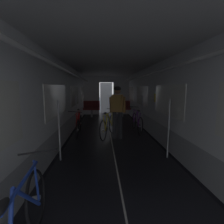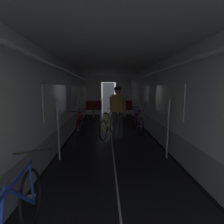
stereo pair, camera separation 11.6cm
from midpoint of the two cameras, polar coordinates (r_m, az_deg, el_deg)
name	(u,v)px [view 2 (the right image)]	position (r m, az deg, el deg)	size (l,w,h in m)	color
train_car_shell	(112,87)	(5.24, 0.49, 8.53)	(3.14, 12.34, 2.57)	black
bench_seat_far_left	(94,107)	(9.79, -6.01, 1.63)	(0.98, 0.51, 0.95)	gray
bench_seat_far_right	(124,107)	(9.84, 4.52, 1.68)	(0.98, 0.51, 0.95)	gray
bicycle_red	(80,125)	(6.03, -10.55, -4.27)	(0.44, 1.69, 0.95)	black
bicycle_purple	(138,122)	(6.41, 9.35, -3.50)	(0.44, 1.69, 0.95)	black
person_cyclist_aisle	(118,107)	(5.40, 2.55, 1.85)	(0.56, 0.46, 1.73)	#2D2D33
bicycle_yellow_in_aisle	(108,126)	(5.75, -0.67, -4.72)	(0.72, 1.62, 0.94)	black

